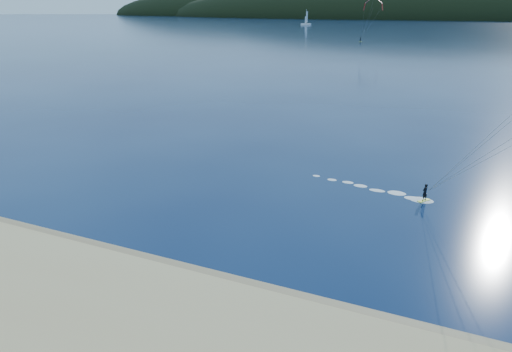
{
  "coord_description": "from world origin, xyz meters",
  "views": [
    {
      "loc": [
        14.83,
        -16.15,
        15.41
      ],
      "look_at": [
        3.02,
        10.0,
        5.0
      ],
      "focal_mm": 32.86,
      "sensor_mm": 36.0,
      "label": 1
    }
  ],
  "objects": [
    {
      "name": "wet_sand",
      "position": [
        0.0,
        4.5,
        0.05
      ],
      "size": [
        220.0,
        2.5,
        0.1
      ],
      "color": "#947B56",
      "rests_on": "ground"
    },
    {
      "name": "kitesurfer_far",
      "position": [
        -27.93,
        202.92,
        14.37
      ],
      "size": [
        10.67,
        8.56,
        16.59
      ],
      "color": "#A8C917",
      "rests_on": "ground"
    },
    {
      "name": "headland",
      "position": [
        0.63,
        745.28,
        0.0
      ],
      "size": [
        1200.0,
        310.0,
        140.0
      ],
      "color": "black",
      "rests_on": "ground"
    },
    {
      "name": "sailboat",
      "position": [
        -123.1,
        396.32,
        0.97
      ],
      "size": [
        9.4,
        5.95,
        13.2
      ],
      "color": "white",
      "rests_on": "ground"
    },
    {
      "name": "ground",
      "position": [
        0.0,
        0.0,
        0.0
      ],
      "size": [
        1800.0,
        1800.0,
        0.0
      ],
      "primitive_type": "plane",
      "color": "#08173D",
      "rests_on": "ground"
    }
  ]
}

